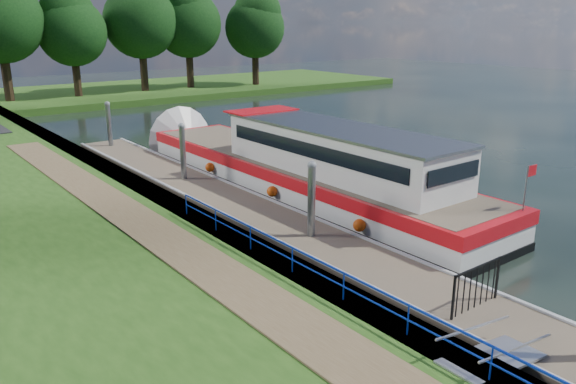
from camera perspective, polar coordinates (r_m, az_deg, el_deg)
ground at (r=14.21m, az=25.76°, el=-15.42°), size 160.00×160.00×0.00m
bank_edge at (r=22.72m, az=-13.28°, el=-1.06°), size 1.10×90.00×0.78m
far_bank at (r=61.82m, az=-15.48°, el=9.82°), size 60.00×18.00×0.60m
footpath at (r=15.91m, az=-8.79°, el=-7.06°), size 1.60×40.00×0.05m
blue_fence at (r=12.98m, az=8.75°, el=-10.29°), size 0.04×18.04×0.72m
pontoon at (r=22.24m, az=-5.10°, el=-1.61°), size 2.50×30.00×0.56m
mooring_piles at (r=21.92m, az=-5.17°, el=1.11°), size 0.30×27.30×3.55m
gangway at (r=12.66m, az=20.06°, el=-15.54°), size 2.58×1.00×0.92m
gate_panel at (r=14.59m, az=18.64°, el=-8.57°), size 1.85×0.05×1.15m
barge at (r=24.88m, az=0.40°, el=2.63°), size 4.36×21.15×4.78m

